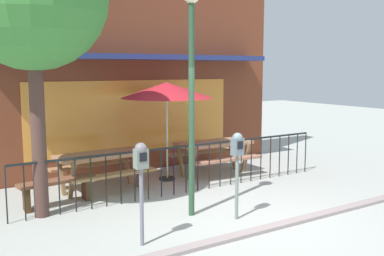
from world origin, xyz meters
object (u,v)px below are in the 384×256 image
object	(u,v)px
picnic_table_left	(101,161)
picnic_table_right	(214,149)
patio_umbrella	(167,91)
parking_meter_far	(141,166)
street_lamp	(192,68)
patio_bench	(57,186)
parking_meter_near	(237,153)

from	to	relation	value
picnic_table_left	picnic_table_right	bearing A→B (deg)	-0.97
patio_umbrella	parking_meter_far	xyz separation A→B (m)	(-2.14, -3.08, -0.86)
parking_meter_far	street_lamp	distance (m)	2.01
patio_umbrella	patio_bench	world-z (taller)	patio_umbrella
picnic_table_right	parking_meter_far	bearing A→B (deg)	-138.38
picnic_table_right	patio_bench	size ratio (longest dim) A/B	1.30
picnic_table_left	patio_bench	world-z (taller)	picnic_table_left
picnic_table_left	street_lamp	bearing A→B (deg)	-72.32
patio_bench	patio_umbrella	bearing A→B (deg)	12.14
picnic_table_left	patio_bench	size ratio (longest dim) A/B	1.32
street_lamp	picnic_table_left	bearing A→B (deg)	107.68
street_lamp	picnic_table_right	bearing A→B (deg)	47.57
picnic_table_right	parking_meter_near	bearing A→B (deg)	-118.47
patio_bench	street_lamp	world-z (taller)	street_lamp
picnic_table_right	parking_meter_far	distance (m)	4.49
picnic_table_right	patio_umbrella	bearing A→B (deg)	174.47
picnic_table_right	street_lamp	world-z (taller)	street_lamp
patio_bench	parking_meter_near	world-z (taller)	parking_meter_near
parking_meter_near	parking_meter_far	distance (m)	1.82
patio_bench	street_lamp	xyz separation A→B (m)	(1.77, -1.78, 2.14)
patio_umbrella	parking_meter_far	distance (m)	3.84
picnic_table_left	patio_bench	bearing A→B (deg)	-154.63
patio_bench	parking_meter_far	size ratio (longest dim) A/B	0.97
patio_umbrella	patio_bench	distance (m)	3.14
patio_bench	picnic_table_right	bearing A→B (deg)	6.70
picnic_table_left	patio_bench	xyz separation A→B (m)	(-1.04, -0.49, -0.26)
patio_umbrella	street_lamp	xyz separation A→B (m)	(-0.85, -2.35, 0.49)
parking_meter_near	street_lamp	distance (m)	1.57
picnic_table_right	parking_meter_far	xyz separation A→B (m)	(-3.33, -2.96, 0.53)
patio_umbrella	street_lamp	world-z (taller)	street_lamp
parking_meter_far	parking_meter_near	bearing A→B (deg)	4.79
picnic_table_right	parking_meter_far	world-z (taller)	parking_meter_far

